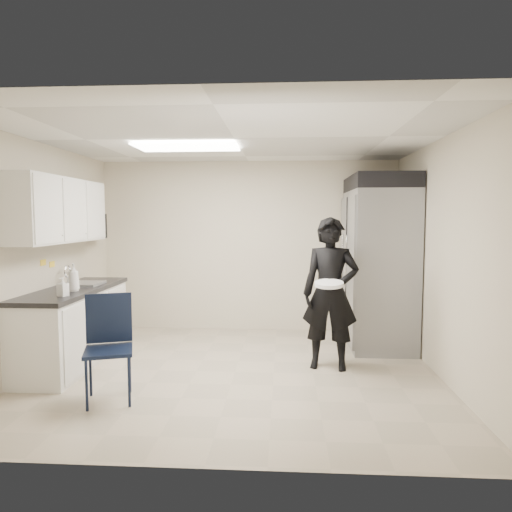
# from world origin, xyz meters

# --- Properties ---
(floor) EXTENTS (4.50, 4.50, 0.00)m
(floor) POSITION_xyz_m (0.00, 0.00, 0.00)
(floor) COLOR tan
(floor) RESTS_ON ground
(ceiling) EXTENTS (4.50, 4.50, 0.00)m
(ceiling) POSITION_xyz_m (0.00, 0.00, 2.60)
(ceiling) COLOR silver
(ceiling) RESTS_ON back_wall
(back_wall) EXTENTS (4.50, 0.00, 4.50)m
(back_wall) POSITION_xyz_m (0.00, 2.00, 1.30)
(back_wall) COLOR beige
(back_wall) RESTS_ON floor
(left_wall) EXTENTS (0.00, 4.00, 4.00)m
(left_wall) POSITION_xyz_m (-2.25, 0.00, 1.30)
(left_wall) COLOR beige
(left_wall) RESTS_ON floor
(right_wall) EXTENTS (0.00, 4.00, 4.00)m
(right_wall) POSITION_xyz_m (2.25, 0.00, 1.30)
(right_wall) COLOR beige
(right_wall) RESTS_ON floor
(ceiling_panel) EXTENTS (1.20, 0.60, 0.02)m
(ceiling_panel) POSITION_xyz_m (-0.60, 0.40, 2.57)
(ceiling_panel) COLOR white
(ceiling_panel) RESTS_ON ceiling
(lower_counter) EXTENTS (0.60, 1.90, 0.86)m
(lower_counter) POSITION_xyz_m (-1.95, 0.20, 0.43)
(lower_counter) COLOR silver
(lower_counter) RESTS_ON floor
(countertop) EXTENTS (0.64, 1.95, 0.05)m
(countertop) POSITION_xyz_m (-1.95, 0.20, 0.89)
(countertop) COLOR black
(countertop) RESTS_ON lower_counter
(sink) EXTENTS (0.42, 0.40, 0.14)m
(sink) POSITION_xyz_m (-1.93, 0.45, 0.87)
(sink) COLOR gray
(sink) RESTS_ON countertop
(faucet) EXTENTS (0.02, 0.02, 0.24)m
(faucet) POSITION_xyz_m (-2.13, 0.45, 1.02)
(faucet) COLOR silver
(faucet) RESTS_ON countertop
(upper_cabinets) EXTENTS (0.35, 1.80, 0.75)m
(upper_cabinets) POSITION_xyz_m (-2.08, 0.20, 1.83)
(upper_cabinets) COLOR silver
(upper_cabinets) RESTS_ON left_wall
(towel_dispenser) EXTENTS (0.22, 0.30, 0.35)m
(towel_dispenser) POSITION_xyz_m (-2.14, 1.35, 1.62)
(towel_dispenser) COLOR black
(towel_dispenser) RESTS_ON left_wall
(notice_sticker_left) EXTENTS (0.00, 0.12, 0.07)m
(notice_sticker_left) POSITION_xyz_m (-2.24, 0.10, 1.22)
(notice_sticker_left) COLOR yellow
(notice_sticker_left) RESTS_ON left_wall
(notice_sticker_right) EXTENTS (0.00, 0.12, 0.07)m
(notice_sticker_right) POSITION_xyz_m (-2.24, 0.30, 1.18)
(notice_sticker_right) COLOR yellow
(notice_sticker_right) RESTS_ON left_wall
(commercial_fridge) EXTENTS (0.80, 1.35, 2.10)m
(commercial_fridge) POSITION_xyz_m (1.83, 1.27, 1.05)
(commercial_fridge) COLOR gray
(commercial_fridge) RESTS_ON floor
(fridge_compressor) EXTENTS (0.80, 1.35, 0.20)m
(fridge_compressor) POSITION_xyz_m (1.83, 1.27, 2.20)
(fridge_compressor) COLOR black
(fridge_compressor) RESTS_ON commercial_fridge
(folding_chair) EXTENTS (0.55, 0.55, 0.98)m
(folding_chair) POSITION_xyz_m (-1.10, -0.89, 0.49)
(folding_chair) COLOR black
(folding_chair) RESTS_ON floor
(man_tuxedo) EXTENTS (0.70, 0.53, 1.75)m
(man_tuxedo) POSITION_xyz_m (1.08, 0.22, 0.87)
(man_tuxedo) COLOR black
(man_tuxedo) RESTS_ON floor
(bucket_lid) EXTENTS (0.36, 0.36, 0.04)m
(bucket_lid) POSITION_xyz_m (1.04, -0.03, 1.02)
(bucket_lid) COLOR white
(bucket_lid) RESTS_ON man_tuxedo
(soap_bottle_a) EXTENTS (0.16, 0.16, 0.31)m
(soap_bottle_a) POSITION_xyz_m (-1.83, -0.03, 1.07)
(soap_bottle_a) COLOR silver
(soap_bottle_a) RESTS_ON countertop
(soap_bottle_b) EXTENTS (0.11, 0.12, 0.20)m
(soap_bottle_b) POSITION_xyz_m (-1.79, -0.36, 1.01)
(soap_bottle_b) COLOR silver
(soap_bottle_b) RESTS_ON countertop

